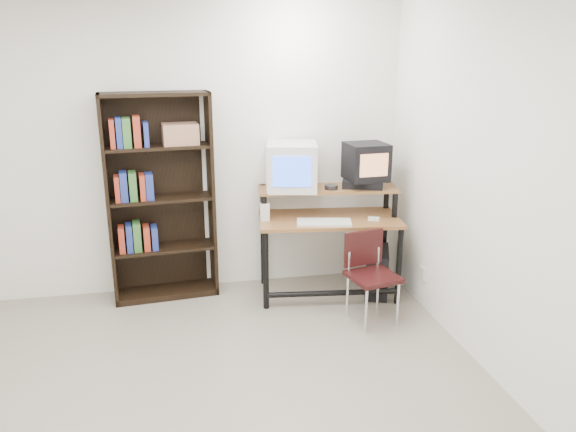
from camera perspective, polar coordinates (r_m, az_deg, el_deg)
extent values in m
cube|color=#9E9583|center=(3.78, -8.71, -19.15)|extent=(4.00, 4.00, 0.01)
cube|color=white|center=(5.15, -10.59, 6.43)|extent=(4.00, 0.01, 2.60)
cube|color=white|center=(3.81, 21.88, 1.88)|extent=(0.01, 4.00, 2.60)
cube|color=brown|center=(5.05, 4.20, -0.31)|extent=(1.32, 0.77, 0.03)
cube|color=brown|center=(5.10, 4.05, 2.78)|extent=(1.29, 0.52, 0.02)
cylinder|color=black|center=(4.86, -2.27, -5.49)|extent=(0.05, 0.05, 0.72)
cylinder|color=black|center=(5.04, 11.21, -4.98)|extent=(0.05, 0.05, 0.72)
cylinder|color=black|center=(5.32, -2.54, -1.94)|extent=(0.05, 0.05, 0.98)
cylinder|color=black|center=(5.49, 9.78, -1.60)|extent=(0.05, 0.05, 0.98)
cylinder|color=black|center=(5.01, 4.53, -7.81)|extent=(1.17, 0.19, 0.05)
cube|color=silver|center=(5.03, 0.38, 5.06)|extent=(0.52, 0.52, 0.42)
cube|color=#3064FF|center=(4.81, 0.41, 4.52)|extent=(0.33, 0.08, 0.26)
cube|color=black|center=(5.15, 7.59, 3.27)|extent=(0.43, 0.37, 0.08)
cube|color=black|center=(5.11, 7.93, 5.51)|extent=(0.37, 0.36, 0.33)
cube|color=tan|center=(4.95, 8.74, 5.11)|extent=(0.26, 0.03, 0.20)
cylinder|color=#26262B|center=(5.03, 4.41, 2.88)|extent=(0.12, 0.12, 0.05)
cube|color=silver|center=(4.87, 3.68, -0.73)|extent=(0.50, 0.31, 0.03)
cube|color=black|center=(5.01, 8.50, -0.56)|extent=(0.22, 0.18, 0.01)
cube|color=white|center=(5.01, 8.70, -0.33)|extent=(0.12, 0.09, 0.03)
cube|color=silver|center=(4.94, -2.37, 0.37)|extent=(0.09, 0.08, 0.17)
cube|color=black|center=(5.28, 9.00, -5.57)|extent=(0.34, 0.49, 0.42)
cube|color=black|center=(4.67, 8.66, -6.12)|extent=(0.44, 0.44, 0.04)
cube|color=black|center=(4.73, 7.68, -3.24)|extent=(0.35, 0.10, 0.30)
cylinder|color=silver|center=(4.57, 7.93, -9.52)|extent=(0.02, 0.02, 0.38)
cylinder|color=silver|center=(4.72, 11.09, -8.78)|extent=(0.02, 0.02, 0.38)
cylinder|color=silver|center=(4.80, 6.05, -8.10)|extent=(0.02, 0.02, 0.38)
cylinder|color=silver|center=(4.94, 9.11, -7.45)|extent=(0.02, 0.02, 0.38)
cube|color=black|center=(5.06, -17.82, 1.30)|extent=(0.06, 0.31, 1.84)
cube|color=black|center=(5.11, -7.81, 2.13)|extent=(0.06, 0.31, 1.84)
cube|color=black|center=(5.20, -12.92, 2.12)|extent=(0.92, 0.11, 1.84)
cube|color=black|center=(4.91, -13.48, 11.98)|extent=(0.95, 0.39, 0.03)
cube|color=black|center=(5.36, -12.18, -7.51)|extent=(0.95, 0.39, 0.06)
cube|color=black|center=(5.20, -12.46, -3.18)|extent=(0.88, 0.37, 0.03)
cube|color=black|center=(5.06, -12.79, 1.73)|extent=(0.88, 0.37, 0.02)
cube|color=black|center=(4.97, -13.13, 6.86)|extent=(0.88, 0.37, 0.02)
cube|color=#99694E|center=(4.97, -10.89, 8.19)|extent=(0.32, 0.25, 0.18)
cube|color=beige|center=(5.06, 13.51, -5.75)|extent=(0.02, 0.08, 0.12)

